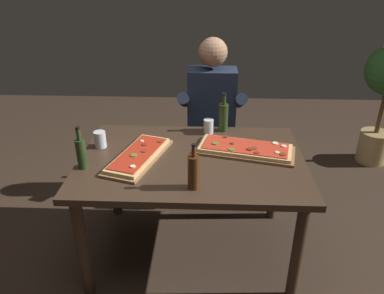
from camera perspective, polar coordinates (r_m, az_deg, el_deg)
ground_plane at (r=2.75m, az=-0.04°, el=-15.30°), size 6.40×6.40×0.00m
dining_table at (r=2.36m, az=-0.05°, el=-3.69°), size 1.40×0.96×0.74m
pizza_rectangular_front at (r=2.40m, az=8.19°, el=-0.29°), size 0.66×0.40×0.05m
pizza_rectangular_left at (r=2.32m, az=-8.19°, el=-1.33°), size 0.39×0.60×0.05m
wine_bottle_dark at (r=2.65m, az=4.82°, el=4.71°), size 0.07×0.07×0.28m
oil_bottle_amber at (r=2.26m, az=-16.64°, el=-0.80°), size 0.06×0.06×0.26m
vinegar_bottle_green at (r=1.97m, az=0.24°, el=-3.75°), size 0.06×0.06×0.26m
tumbler_near_camera at (r=2.50m, az=-13.90°, el=1.00°), size 0.08×0.08×0.11m
tumbler_far_side at (r=2.62m, az=2.55°, el=3.16°), size 0.07×0.07×0.10m
diner_chair at (r=3.19m, az=2.89°, el=1.70°), size 0.44×0.44×0.87m
seated_diner at (r=2.98m, az=3.01°, el=5.15°), size 0.53×0.41×1.33m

